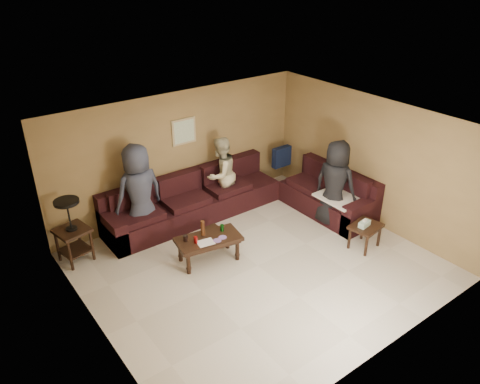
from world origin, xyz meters
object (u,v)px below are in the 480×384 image
(coffee_table, at_px, (208,241))
(person_right, at_px, (335,184))
(sectional_sofa, at_px, (243,202))
(person_middle, at_px, (221,174))
(waste_bin, at_px, (213,236))
(person_left, at_px, (139,193))
(end_table_left, at_px, (72,230))
(side_table_right, at_px, (365,228))

(coffee_table, height_order, person_right, person_right)
(sectional_sofa, relative_size, person_right, 2.68)
(person_middle, bearing_deg, waste_bin, 31.13)
(coffee_table, bearing_deg, person_left, 112.48)
(waste_bin, height_order, person_middle, person_middle)
(end_table_left, bearing_deg, coffee_table, -36.92)
(sectional_sofa, relative_size, side_table_right, 7.49)
(end_table_left, distance_m, person_left, 1.32)
(sectional_sofa, xyz_separation_m, person_left, (-1.97, 0.50, 0.60))
(sectional_sofa, xyz_separation_m, person_middle, (-0.16, 0.53, 0.46))
(person_left, bearing_deg, coffee_table, 110.01)
(side_table_right, bearing_deg, person_middle, 114.25)
(coffee_table, xyz_separation_m, end_table_left, (-1.85, 1.39, 0.23))
(person_left, height_order, person_right, person_left)
(coffee_table, bearing_deg, person_right, -8.73)
(end_table_left, bearing_deg, waste_bin, -24.11)
(side_table_right, relative_size, person_right, 0.36)
(end_table_left, relative_size, person_left, 0.64)
(side_table_right, distance_m, person_right, 1.06)
(end_table_left, height_order, person_middle, person_middle)
(person_left, bearing_deg, person_right, 148.55)
(waste_bin, bearing_deg, person_right, -19.45)
(person_middle, bearing_deg, end_table_left, -17.14)
(waste_bin, relative_size, person_middle, 0.20)
(sectional_sofa, height_order, side_table_right, sectional_sofa)
(waste_bin, relative_size, person_right, 0.18)
(person_left, bearing_deg, sectional_sofa, 163.21)
(coffee_table, relative_size, person_right, 0.68)
(side_table_right, bearing_deg, end_table_left, 147.71)
(sectional_sofa, bearing_deg, end_table_left, 170.95)
(end_table_left, distance_m, side_table_right, 5.13)
(end_table_left, bearing_deg, sectional_sofa, -9.05)
(end_table_left, height_order, side_table_right, end_table_left)
(end_table_left, xyz_separation_m, side_table_right, (4.33, -2.74, -0.22))
(end_table_left, xyz_separation_m, person_left, (1.28, -0.02, 0.31))
(person_right, bearing_deg, person_left, 46.72)
(side_table_right, bearing_deg, person_left, 138.26)
(end_table_left, bearing_deg, side_table_right, -32.29)
(coffee_table, distance_m, waste_bin, 0.59)
(coffee_table, distance_m, person_left, 1.58)
(coffee_table, bearing_deg, waste_bin, 48.46)
(person_left, bearing_deg, person_middle, 178.50)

